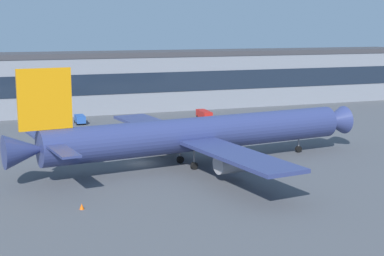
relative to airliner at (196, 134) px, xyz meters
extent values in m
plane|color=#4C4F54|center=(-7.62, 4.00, -4.79)|extent=(600.00, 600.00, 0.00)
cube|color=gray|center=(-7.62, 61.69, 1.92)|extent=(184.05, 14.28, 13.41)
cube|color=#38383D|center=(-7.62, 61.69, 9.22)|extent=(187.73, 14.57, 1.20)
cube|color=#192333|center=(-7.62, 54.50, 2.59)|extent=(180.37, 0.16, 4.83)
cylinder|color=navy|center=(0.92, 0.11, 0.01)|extent=(49.07, 11.09, 5.07)
cone|color=navy|center=(26.65, 3.33, 0.01)|extent=(5.12, 5.35, 4.82)
cone|color=navy|center=(-25.06, -3.13, 0.01)|extent=(6.10, 5.22, 4.56)
cube|color=orange|center=(-22.31, -2.79, 6.61)|extent=(7.10, 1.38, 8.11)
cube|color=navy|center=(-22.51, 2.80, 0.78)|extent=(3.51, 9.35, 0.30)
cube|color=navy|center=(-21.12, -8.26, 0.78)|extent=(3.51, 9.35, 0.30)
cube|color=navy|center=(-2.74, 13.28, -0.49)|extent=(8.68, 22.54, 0.50)
cube|color=navy|center=(0.61, -13.55, -0.49)|extent=(8.68, 22.54, 0.50)
cylinder|color=#99999E|center=(-1.34, 10.14, -2.29)|extent=(4.50, 3.29, 2.79)
cylinder|color=#99999E|center=(1.19, -10.15, -2.29)|extent=(4.50, 3.29, 2.79)
cylinder|color=black|center=(19.33, 2.42, -4.24)|extent=(1.15, 0.63, 1.10)
cylinder|color=slate|center=(19.33, 2.42, -2.83)|extent=(0.24, 0.24, 2.27)
cylinder|color=black|center=(-1.79, 2.08, -4.24)|extent=(1.15, 0.63, 1.10)
cylinder|color=slate|center=(-1.79, 2.08, -2.83)|extent=(0.24, 0.24, 2.27)
cylinder|color=black|center=(-1.22, -2.45, -4.24)|extent=(1.15, 0.63, 1.10)
cylinder|color=slate|center=(-1.22, -2.45, -2.83)|extent=(0.24, 0.24, 2.27)
cube|color=#2651A5|center=(-9.77, 44.38, -3.69)|extent=(2.02, 4.45, 1.50)
cube|color=black|center=(-9.74, 45.59, -3.39)|extent=(1.79, 1.59, 0.38)
cylinder|color=black|center=(-10.58, 45.94, -4.44)|extent=(0.32, 0.71, 0.70)
cylinder|color=black|center=(-8.87, 45.90, -4.44)|extent=(0.32, 0.71, 0.70)
cylinder|color=black|center=(-10.66, 42.86, -4.44)|extent=(0.32, 0.71, 0.70)
cylinder|color=black|center=(-8.96, 42.82, -4.44)|extent=(0.32, 0.71, 0.70)
cube|color=red|center=(17.70, 40.68, -3.64)|extent=(2.44, 6.52, 1.60)
cube|color=black|center=(17.82, 42.43, -3.32)|extent=(1.99, 2.36, 0.40)
cylinder|color=black|center=(16.95, 42.97, -4.44)|extent=(0.35, 0.72, 0.70)
cylinder|color=black|center=(18.75, 42.85, -4.44)|extent=(0.35, 0.72, 0.70)
cylinder|color=black|center=(16.65, 38.50, -4.44)|extent=(0.35, 0.72, 0.70)
cylinder|color=black|center=(18.44, 38.38, -4.44)|extent=(0.35, 0.72, 0.70)
cone|color=#F2590C|center=(-20.11, -15.55, -4.45)|extent=(0.55, 0.55, 0.68)
camera|label=1|loc=(-31.01, -80.31, 16.00)|focal=54.47mm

